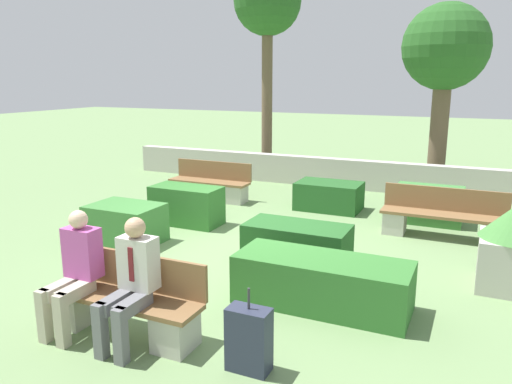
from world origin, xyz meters
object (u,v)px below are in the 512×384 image
at_px(bench_front, 125,306).
at_px(person_seated_man, 131,278).
at_px(person_seated_woman, 75,267).
at_px(bench_left_side, 443,219).
at_px(bench_right_side, 210,185).
at_px(suitcase, 249,340).
at_px(tree_leftmost, 267,7).
at_px(tree_center_left, 445,52).

relative_size(bench_front, person_seated_man, 1.35).
bearing_deg(person_seated_woman, bench_left_side, 56.53).
xyz_separation_m(bench_front, bench_right_side, (-2.17, 5.57, 0.00)).
relative_size(bench_left_side, bench_right_side, 1.09).
distance_m(bench_right_side, person_seated_woman, 5.96).
relative_size(bench_left_side, suitcase, 2.48).
distance_m(person_seated_woman, tree_leftmost, 10.11).
bearing_deg(person_seated_man, suitcase, 2.85).
bearing_deg(tree_leftmost, bench_left_side, -39.98).
distance_m(person_seated_man, person_seated_woman, 0.73).
height_order(bench_front, bench_right_side, same).
distance_m(bench_front, tree_leftmost, 10.24).
relative_size(bench_front, person_seated_woman, 1.36).
height_order(bench_front, person_seated_man, person_seated_man).
bearing_deg(tree_center_left, person_seated_woman, -106.30).
bearing_deg(tree_leftmost, tree_center_left, 2.37).
xyz_separation_m(person_seated_man, suitcase, (1.26, 0.06, -0.41)).
bearing_deg(tree_center_left, tree_leftmost, -177.63).
relative_size(bench_front, bench_right_side, 0.95).
height_order(bench_front, tree_leftmost, tree_leftmost).
bearing_deg(person_seated_man, tree_leftmost, 105.34).
bearing_deg(tree_center_left, person_seated_man, -102.10).
bearing_deg(tree_center_left, bench_left_side, -83.19).
bearing_deg(tree_leftmost, person_seated_man, -74.66).
relative_size(bench_right_side, person_seated_woman, 1.42).
xyz_separation_m(bench_right_side, suitcase, (3.65, -5.65, -0.01)).
bearing_deg(person_seated_man, bench_left_side, 62.82).
bearing_deg(bench_left_side, bench_right_side, 166.83).
height_order(bench_right_side, person_seated_man, person_seated_man).
distance_m(person_seated_man, suitcase, 1.33).
xyz_separation_m(bench_right_side, tree_center_left, (4.40, 3.68, 2.93)).
bearing_deg(bench_left_side, person_seated_woman, -127.92).
height_order(bench_left_side, person_seated_man, person_seated_man).
relative_size(bench_front, bench_left_side, 0.87).
bearing_deg(tree_center_left, bench_right_side, -140.08).
bearing_deg(bench_right_side, tree_leftmost, 95.73).
xyz_separation_m(person_seated_woman, tree_center_left, (2.75, 9.39, 2.54)).
bearing_deg(bench_right_side, person_seated_man, -63.86).
height_order(bench_left_side, suitcase, bench_left_side).
bearing_deg(bench_right_side, person_seated_woman, -70.40).
bearing_deg(bench_front, tree_leftmost, 104.28).
height_order(tree_leftmost, tree_center_left, tree_leftmost).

